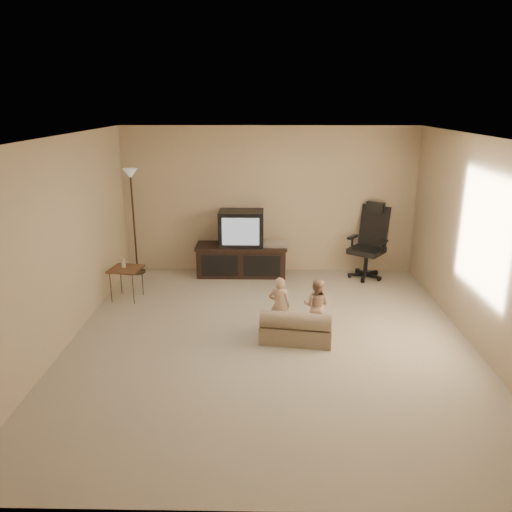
{
  "coord_description": "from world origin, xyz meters",
  "views": [
    {
      "loc": [
        -0.06,
        -5.69,
        2.89
      ],
      "look_at": [
        -0.18,
        0.6,
        0.92
      ],
      "focal_mm": 35.0,
      "sensor_mm": 36.0,
      "label": 1
    }
  ],
  "objects": [
    {
      "name": "room_shell",
      "position": [
        0.0,
        0.0,
        1.52
      ],
      "size": [
        5.5,
        5.5,
        5.5
      ],
      "color": "white",
      "rests_on": "floor"
    },
    {
      "name": "tv_stand",
      "position": [
        -0.46,
        2.49,
        0.47
      ],
      "size": [
        1.57,
        0.58,
        1.12
      ],
      "rotation": [
        0.0,
        0.0,
        -0.0
      ],
      "color": "black",
      "rests_on": "floor"
    },
    {
      "name": "floor_lamp",
      "position": [
        -2.3,
        2.55,
        1.32
      ],
      "size": [
        0.28,
        0.28,
        1.82
      ],
      "color": "#322416",
      "rests_on": "floor"
    },
    {
      "name": "toddler_left",
      "position": [
        0.13,
        0.22,
        0.38
      ],
      "size": [
        0.31,
        0.25,
        0.76
      ],
      "primitive_type": "imported",
      "rotation": [
        0.0,
        0.0,
        2.98
      ],
      "color": "tan",
      "rests_on": "floor"
    },
    {
      "name": "floor",
      "position": [
        0.0,
        0.0,
        0.0
      ],
      "size": [
        5.5,
        5.5,
        0.0
      ],
      "primitive_type": "plane",
      "color": "#BFB197",
      "rests_on": "ground"
    },
    {
      "name": "office_chair",
      "position": [
        1.69,
        2.42,
        0.46
      ],
      "size": [
        0.82,
        0.82,
        1.27
      ],
      "rotation": [
        0.0,
        0.0,
        -0.63
      ],
      "color": "black",
      "rests_on": "floor"
    },
    {
      "name": "side_table",
      "position": [
        -2.15,
        1.35,
        0.47
      ],
      "size": [
        0.5,
        0.5,
        0.66
      ],
      "rotation": [
        0.0,
        0.0,
        -0.16
      ],
      "color": "brown",
      "rests_on": "floor"
    },
    {
      "name": "child_sofa",
      "position": [
        0.33,
        -0.02,
        0.18
      ],
      "size": [
        0.94,
        0.62,
        0.43
      ],
      "rotation": [
        0.0,
        0.0,
        -0.15
      ],
      "color": "tan",
      "rests_on": "floor"
    },
    {
      "name": "toddler_right",
      "position": [
        0.6,
        0.27,
        0.36
      ],
      "size": [
        0.39,
        0.3,
        0.72
      ],
      "primitive_type": "imported",
      "rotation": [
        0.0,
        0.0,
        2.81
      ],
      "color": "tan",
      "rests_on": "floor"
    }
  ]
}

